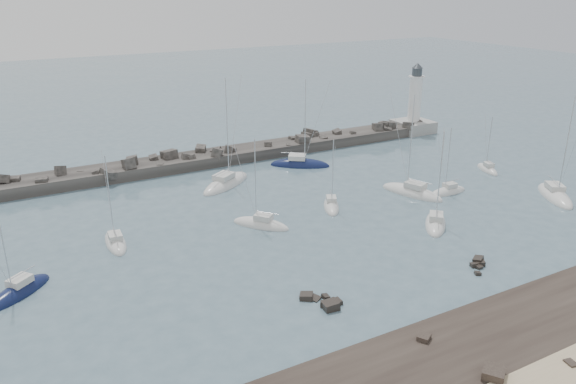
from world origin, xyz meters
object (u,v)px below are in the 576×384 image
object	(u,v)px
sailboat_9	(448,192)
sailboat_10	(412,193)
sailboat_7	(435,224)
sailboat_12	(487,170)
sailboat_4	(226,184)
lighthouse	(414,117)
sailboat_2	(19,293)
sailboat_6	(331,206)
sailboat_5	(261,225)
sailboat_3	(116,243)
sailboat_8	(300,165)
sailboat_11	(555,196)

from	to	relation	value
sailboat_9	sailboat_10	size ratio (longest dim) A/B	0.69
sailboat_7	sailboat_12	distance (m)	25.87
sailboat_4	lighthouse	bearing A→B (deg)	13.89
sailboat_2	sailboat_6	xyz separation A→B (m)	(39.28, 4.23, -0.01)
lighthouse	sailboat_2	xyz separation A→B (m)	(-76.51, -30.96, -2.95)
sailboat_2	sailboat_5	world-z (taller)	sailboat_2
lighthouse	sailboat_3	world-z (taller)	lighthouse
sailboat_5	sailboat_9	bearing A→B (deg)	-5.11
lighthouse	sailboat_12	xyz separation A→B (m)	(-6.26, -25.61, -2.95)
sailboat_5	sailboat_12	bearing A→B (deg)	2.80
sailboat_2	sailboat_12	size ratio (longest dim) A/B	1.29
sailboat_8	sailboat_11	xyz separation A→B (m)	(24.51, -30.25, -0.01)
sailboat_6	sailboat_7	distance (m)	14.02
sailboat_4	sailboat_7	bearing A→B (deg)	-57.01
sailboat_2	sailboat_9	xyz separation A→B (m)	(57.11, 0.70, -0.01)
sailboat_12	sailboat_3	bearing A→B (deg)	178.51
sailboat_2	sailboat_4	size ratio (longest dim) A/B	0.72
sailboat_3	sailboat_11	bearing A→B (deg)	-14.25
sailboat_4	sailboat_8	size ratio (longest dim) A/B	1.10
sailboat_5	sailboat_12	distance (m)	42.17
sailboat_11	sailboat_12	xyz separation A→B (m)	(0.95, 13.28, -0.01)
sailboat_5	sailboat_10	xyz separation A→B (m)	(24.18, -0.37, 0.01)
sailboat_7	sailboat_8	bearing A→B (deg)	95.38
sailboat_7	sailboat_6	bearing A→B (deg)	126.21
sailboat_10	sailboat_11	distance (m)	20.16
sailboat_7	sailboat_12	xyz separation A→B (m)	(22.69, 12.43, -0.01)
sailboat_5	sailboat_9	world-z (taller)	sailboat_5
sailboat_6	sailboat_10	distance (m)	13.10
sailboat_3	sailboat_7	xyz separation A→B (m)	(36.61, -13.97, 0.01)
sailboat_2	sailboat_8	distance (m)	50.04
sailboat_8	sailboat_10	size ratio (longest dim) A/B	1.01
sailboat_8	sailboat_12	world-z (taller)	sailboat_8
sailboat_6	sailboat_11	bearing A→B (deg)	-22.05
sailboat_6	sailboat_11	size ratio (longest dim) A/B	0.67
sailboat_4	sailboat_11	xyz separation A→B (m)	(39.01, -27.46, -0.00)
sailboat_2	sailboat_3	distance (m)	12.94
sailboat_11	sailboat_12	size ratio (longest dim) A/B	1.65
sailboat_9	sailboat_8	bearing A→B (deg)	119.67
sailboat_4	sailboat_10	distance (m)	27.59
sailboat_4	sailboat_11	world-z (taller)	sailboat_4
sailboat_2	sailboat_11	xyz separation A→B (m)	(69.30, -7.93, 0.00)
sailboat_7	sailboat_12	world-z (taller)	sailboat_7
sailboat_7	sailboat_10	bearing A→B (deg)	64.58
sailboat_7	sailboat_10	distance (m)	11.07
sailboat_6	sailboat_10	size ratio (longest dim) A/B	0.68
sailboat_8	sailboat_3	bearing A→B (deg)	-155.49
sailboat_5	sailboat_11	bearing A→B (deg)	-15.24
sailboat_2	sailboat_7	size ratio (longest dim) A/B	0.96
sailboat_2	sailboat_4	world-z (taller)	sailboat_4
lighthouse	sailboat_4	distance (m)	47.71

